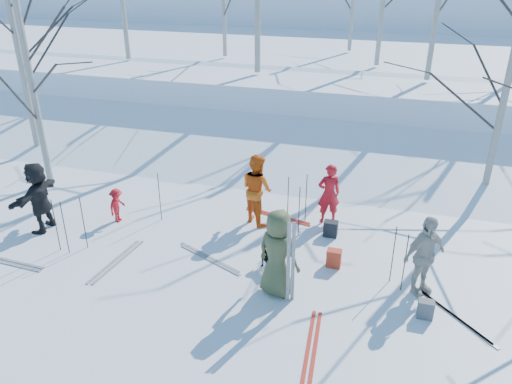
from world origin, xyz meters
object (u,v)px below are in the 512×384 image
(skier_olive_center, at_px, (278,253))
(skier_redor_behind, at_px, (257,189))
(dog, at_px, (270,259))
(backpack_dark, at_px, (331,229))
(skier_grey_west, at_px, (39,197))
(backpack_red, at_px, (334,258))
(skier_red_seated, at_px, (117,205))
(skier_red_north, at_px, (329,194))
(backpack_grey, at_px, (426,309))
(skier_cream_east, at_px, (424,256))

(skier_olive_center, height_order, skier_redor_behind, skier_olive_center)
(dog, bearing_deg, backpack_dark, -172.38)
(skier_grey_west, xyz_separation_m, backpack_red, (7.32, 0.40, -0.70))
(skier_redor_behind, bearing_deg, skier_red_seated, 53.10)
(dog, bearing_deg, skier_red_seated, -65.29)
(skier_red_north, distance_m, backpack_dark, 0.96)
(skier_redor_behind, height_order, backpack_grey, skier_redor_behind)
(skier_redor_behind, height_order, skier_grey_west, skier_redor_behind)
(dog, bearing_deg, backpack_red, 148.76)
(skier_red_north, height_order, backpack_grey, skier_red_north)
(skier_cream_east, distance_m, backpack_dark, 2.82)
(skier_red_north, relative_size, backpack_grey, 4.26)
(skier_cream_east, bearing_deg, skier_red_north, 90.16)
(skier_redor_behind, xyz_separation_m, backpack_grey, (4.20, -2.77, -0.74))
(backpack_red, bearing_deg, skier_red_north, 103.05)
(skier_redor_behind, height_order, skier_red_seated, skier_redor_behind)
(skier_redor_behind, bearing_deg, skier_olive_center, 150.85)
(skier_red_seated, xyz_separation_m, backpack_red, (5.73, -0.50, -0.25))
(skier_cream_east, height_order, dog, skier_cream_east)
(skier_olive_center, distance_m, backpack_grey, 3.03)
(skier_grey_west, xyz_separation_m, dog, (5.98, -0.12, -0.63))
(backpack_red, bearing_deg, backpack_grey, -32.35)
(skier_cream_east, bearing_deg, backpack_grey, -124.86)
(dog, height_order, backpack_grey, dog)
(skier_cream_east, distance_m, skier_grey_west, 9.16)
(skier_olive_center, height_order, skier_red_seated, skier_olive_center)
(dog, bearing_deg, skier_red_north, -161.09)
(skier_redor_behind, relative_size, backpack_red, 4.44)
(skier_grey_west, bearing_deg, backpack_red, 91.16)
(skier_red_north, bearing_deg, skier_grey_west, -3.78)
(skier_red_north, relative_size, skier_red_seated, 1.76)
(skier_red_north, height_order, skier_grey_west, skier_grey_west)
(skier_red_north, relative_size, backpack_red, 3.85)
(skier_redor_behind, distance_m, dog, 2.33)
(skier_olive_center, xyz_separation_m, skier_redor_behind, (-1.26, 2.81, -0.01))
(skier_grey_west, bearing_deg, backpack_grey, 82.88)
(skier_red_north, xyz_separation_m, skier_redor_behind, (-1.77, -0.50, 0.12))
(skier_redor_behind, xyz_separation_m, backpack_dark, (1.97, -0.21, -0.73))
(dog, height_order, backpack_dark, dog)
(dog, xyz_separation_m, backpack_dark, (1.06, 1.83, -0.08))
(skier_redor_behind, bearing_deg, backpack_red, -177.61)
(skier_cream_east, height_order, backpack_red, skier_cream_east)
(skier_olive_center, distance_m, skier_redor_behind, 3.08)
(skier_red_north, height_order, dog, skier_red_north)
(skier_cream_east, distance_m, dog, 3.23)
(skier_grey_west, distance_m, dog, 6.02)
(skier_redor_behind, xyz_separation_m, dog, (0.90, -2.04, -0.66))
(skier_red_seated, distance_m, backpack_grey, 7.88)
(skier_grey_west, distance_m, backpack_grey, 9.34)
(skier_grey_west, height_order, backpack_grey, skier_grey_west)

